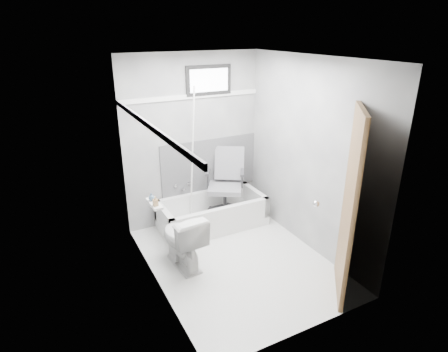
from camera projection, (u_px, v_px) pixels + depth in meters
floor at (237, 260)px, 4.63m from camera, size 2.60×2.60×0.00m
ceiling at (240, 58)px, 3.74m from camera, size 2.60×2.60×0.00m
wall_back at (193, 141)px, 5.26m from camera, size 2.00×0.02×2.40m
wall_front at (315, 219)px, 3.11m from camera, size 2.00×0.02×2.40m
wall_left at (152, 186)px, 3.76m from camera, size 0.02×2.60×2.40m
wall_right at (309, 156)px, 4.61m from camera, size 0.02×2.60×2.40m
bathtub at (212, 213)px, 5.36m from camera, size 1.50×0.70×0.42m
office_chair at (225, 183)px, 5.36m from camera, size 0.76×0.76×0.96m
toilet at (182, 239)px, 4.42m from camera, size 0.45×0.74×0.69m
door at (391, 214)px, 3.62m from camera, size 0.78×0.78×2.00m
window at (209, 80)px, 5.05m from camera, size 0.66×0.04×0.40m
backerboard at (210, 165)px, 5.50m from camera, size 1.50×0.02×0.78m
trim_back at (192, 96)px, 5.02m from camera, size 2.00×0.02×0.06m
trim_left at (148, 125)px, 3.53m from camera, size 0.02×2.60×0.06m
pole at (192, 157)px, 5.06m from camera, size 0.02×0.30×1.93m
shelf at (154, 204)px, 4.06m from camera, size 0.10×0.32×0.02m
soap_bottle_a at (155, 201)px, 3.97m from camera, size 0.05×0.05×0.11m
soap_bottle_b at (151, 197)px, 4.09m from camera, size 0.08×0.08×0.08m
faucet at (182, 186)px, 5.39m from camera, size 0.26×0.10×0.16m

